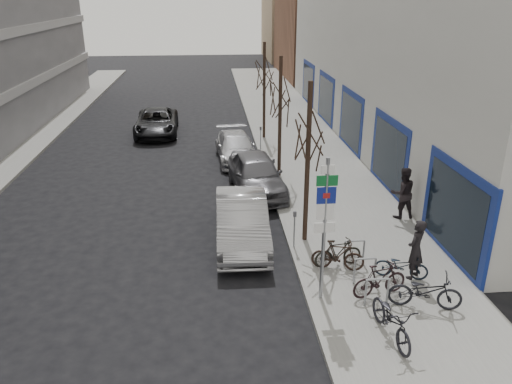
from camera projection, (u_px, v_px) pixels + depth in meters
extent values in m
plane|color=black|center=(234.00, 306.00, 13.63)|extent=(120.00, 120.00, 0.00)
cube|color=slate|center=(319.00, 175.00, 23.23)|extent=(5.00, 70.00, 0.15)
cube|color=brown|center=(342.00, 35.00, 50.24)|extent=(12.00, 14.00, 8.00)
cube|color=#937A5B|center=(317.00, 22.00, 63.96)|extent=(13.00, 12.00, 9.00)
cylinder|color=gray|center=(324.00, 234.00, 13.05)|extent=(0.10, 0.10, 4.20)
cube|color=white|center=(328.00, 169.00, 12.36)|extent=(0.35, 0.03, 0.22)
cube|color=#0C5926|center=(327.00, 181.00, 12.47)|extent=(0.55, 0.03, 0.28)
cube|color=navy|center=(326.00, 195.00, 12.62)|extent=(0.50, 0.03, 0.45)
cube|color=maroon|center=(326.00, 196.00, 12.61)|extent=(0.18, 0.02, 0.14)
cube|color=white|center=(325.00, 212.00, 12.78)|extent=(0.45, 0.03, 0.45)
cube|color=white|center=(325.00, 227.00, 12.95)|extent=(0.55, 0.03, 0.28)
cylinder|color=gray|center=(366.00, 293.00, 13.26)|extent=(0.06, 0.06, 0.80)
cylinder|color=gray|center=(388.00, 292.00, 13.31)|extent=(0.06, 0.06, 0.80)
cylinder|color=gray|center=(378.00, 279.00, 13.14)|extent=(0.60, 0.06, 0.06)
cylinder|color=gray|center=(354.00, 271.00, 14.28)|extent=(0.06, 0.06, 0.80)
cylinder|color=gray|center=(375.00, 270.00, 14.33)|extent=(0.06, 0.06, 0.80)
cylinder|color=gray|center=(366.00, 259.00, 14.15)|extent=(0.60, 0.06, 0.06)
cylinder|color=gray|center=(345.00, 253.00, 15.29)|extent=(0.06, 0.06, 0.80)
cylinder|color=gray|center=(364.00, 252.00, 15.35)|extent=(0.06, 0.06, 0.80)
cylinder|color=gray|center=(355.00, 241.00, 15.17)|extent=(0.60, 0.06, 0.06)
cylinder|color=black|center=(307.00, 167.00, 16.07)|extent=(0.16, 0.16, 5.50)
cylinder|color=black|center=(280.00, 120.00, 22.08)|extent=(0.16, 0.16, 5.50)
cylinder|color=black|center=(264.00, 93.00, 28.08)|extent=(0.16, 0.16, 5.50)
cylinder|color=gray|center=(294.00, 232.00, 16.33)|extent=(0.05, 0.05, 1.10)
cube|color=#3F3F44|center=(295.00, 214.00, 16.09)|extent=(0.10, 0.08, 0.18)
cylinder|color=gray|center=(273.00, 175.00, 21.41)|extent=(0.05, 0.05, 1.10)
cube|color=#3F3F44|center=(274.00, 161.00, 21.18)|extent=(0.10, 0.08, 0.18)
cylinder|color=gray|center=(261.00, 140.00, 26.50)|extent=(0.05, 0.05, 1.10)
cube|color=#3F3F44|center=(261.00, 128.00, 26.26)|extent=(0.10, 0.08, 0.18)
imported|color=black|center=(392.00, 316.00, 11.96)|extent=(0.84, 2.03, 1.21)
imported|color=black|center=(380.00, 279.00, 13.68)|extent=(1.73, 0.87, 1.01)
imported|color=black|center=(402.00, 264.00, 14.55)|extent=(1.61, 0.94, 0.94)
imported|color=black|center=(338.00, 252.00, 15.19)|extent=(1.58, 0.69, 0.93)
imported|color=black|center=(426.00, 288.00, 13.12)|extent=(1.99, 1.05, 1.17)
imported|color=black|center=(338.00, 255.00, 14.98)|extent=(1.68, 0.90, 0.98)
imported|color=#9B9CA0|center=(242.00, 221.00, 16.85)|extent=(1.80, 4.92, 1.61)
imported|color=#55555A|center=(256.00, 174.00, 21.15)|extent=(2.50, 5.07, 1.66)
imported|color=#A6A6AB|center=(236.00, 147.00, 25.33)|extent=(2.16, 4.75, 1.35)
imported|color=black|center=(157.00, 122.00, 29.99)|extent=(2.59, 5.36, 1.47)
imported|color=black|center=(416.00, 249.00, 14.42)|extent=(0.79, 0.78, 1.84)
imported|color=black|center=(403.00, 193.00, 18.34)|extent=(0.77, 0.55, 1.98)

